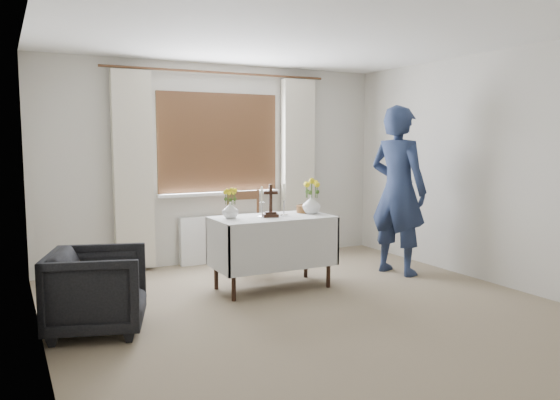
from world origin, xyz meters
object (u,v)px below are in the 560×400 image
at_px(wooden_chair, 248,231).
at_px(armchair, 98,290).
at_px(person, 398,191).
at_px(flower_vase_left, 230,210).
at_px(altar_table, 273,253).
at_px(wooden_cross, 271,201).
at_px(flower_vase_right, 311,204).

distance_m(wooden_chair, armchair, 2.37).
relative_size(wooden_chair, armchair, 1.26).
xyz_separation_m(wooden_chair, person, (1.49, -0.90, 0.50)).
height_order(armchair, flower_vase_left, flower_vase_left).
bearing_deg(altar_table, wooden_cross, -145.83).
bearing_deg(armchair, altar_table, -56.87).
relative_size(altar_table, flower_vase_left, 7.35).
bearing_deg(altar_table, armchair, -164.21).
xyz_separation_m(altar_table, wooden_chair, (0.09, 0.83, 0.09)).
distance_m(altar_table, flower_vase_right, 0.68).
bearing_deg(flower_vase_right, armchair, -166.98).
bearing_deg(person, altar_table, 69.20).
bearing_deg(person, flower_vase_right, 67.23).
height_order(flower_vase_left, flower_vase_right, flower_vase_right).
bearing_deg(wooden_chair, flower_vase_right, -59.68).
relative_size(flower_vase_left, flower_vase_right, 0.83).
bearing_deg(flower_vase_left, armchair, -156.80).
relative_size(armchair, flower_vase_right, 3.70).
height_order(wooden_chair, person, person).
relative_size(armchair, person, 0.39).
xyz_separation_m(flower_vase_left, flower_vase_right, (0.92, -0.07, 0.02)).
distance_m(altar_table, armchair, 1.92).
bearing_deg(wooden_chair, armchair, -140.05).
bearing_deg(flower_vase_right, altar_table, -178.10).
bearing_deg(flower_vase_left, altar_table, -10.64).
bearing_deg(flower_vase_left, person, -4.40).
bearing_deg(armchair, person, -65.21).
relative_size(altar_table, wooden_chair, 1.30).
bearing_deg(altar_table, person, -2.66).
distance_m(armchair, flower_vase_left, 1.61).
bearing_deg(person, armchair, 79.30).
bearing_deg(flower_vase_left, flower_vase_right, -4.13).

